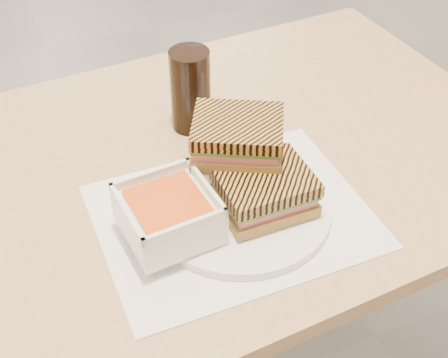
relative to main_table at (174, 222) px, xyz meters
name	(u,v)px	position (x,y,z in m)	size (l,w,h in m)	color
main_table	(174,222)	(0.00, 0.00, 0.00)	(1.24, 0.77, 0.75)	tan
tray_liner	(233,216)	(0.05, -0.13, 0.12)	(0.39, 0.30, 0.00)	white
plate	(240,208)	(0.06, -0.13, 0.12)	(0.27, 0.27, 0.01)	white
soup_bowl	(169,215)	(-0.05, -0.14, 0.16)	(0.13, 0.13, 0.06)	white
panini_lower	(264,191)	(0.09, -0.15, 0.16)	(0.13, 0.11, 0.06)	#9D7741
panini_upper	(238,137)	(0.08, -0.08, 0.21)	(0.16, 0.15, 0.06)	#9D7741
cola_glass	(190,90)	(0.08, 0.10, 0.19)	(0.07, 0.07, 0.14)	black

